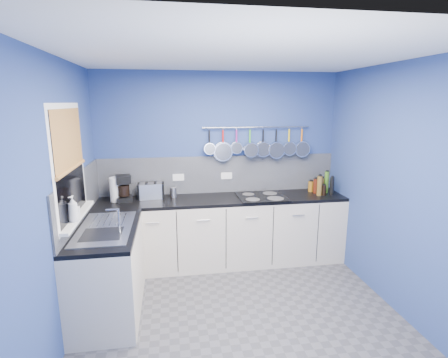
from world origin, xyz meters
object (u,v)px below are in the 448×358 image
object	(u,v)px
coffee_maker	(124,188)
paper_towel	(115,189)
toaster	(151,191)
soap_bottle_b	(75,210)
canister	(173,192)
hob	(262,197)
soap_bottle_a	(73,209)

from	to	relation	value
coffee_maker	paper_towel	bearing A→B (deg)	163.82
paper_towel	coffee_maker	world-z (taller)	coffee_maker
paper_towel	toaster	distance (m)	0.44
soap_bottle_b	coffee_maker	bearing A→B (deg)	74.44
coffee_maker	canister	bearing A→B (deg)	-2.82
soap_bottle_b	hob	size ratio (longest dim) A/B	0.28
toaster	hob	xyz separation A→B (m)	(1.41, -0.18, -0.09)
canister	coffee_maker	bearing A→B (deg)	-171.34
soap_bottle_a	paper_towel	world-z (taller)	soap_bottle_a
coffee_maker	canister	xyz separation A→B (m)	(0.61, 0.09, -0.10)
hob	toaster	bearing A→B (deg)	172.87
soap_bottle_b	paper_towel	bearing A→B (deg)	79.74
soap_bottle_a	canister	bearing A→B (deg)	53.56
paper_towel	hob	xyz separation A→B (m)	(1.84, -0.10, -0.14)
coffee_maker	toaster	xyz separation A→B (m)	(0.33, 0.08, -0.06)
canister	soap_bottle_b	bearing A→B (deg)	-127.81
coffee_maker	hob	world-z (taller)	coffee_maker
toaster	canister	xyz separation A→B (m)	(0.28, 0.01, -0.04)
soap_bottle_a	soap_bottle_b	xyz separation A→B (m)	(0.00, 0.06, -0.03)
coffee_maker	hob	xyz separation A→B (m)	(1.74, -0.10, -0.16)
soap_bottle_a	toaster	distance (m)	1.38
toaster	hob	world-z (taller)	toaster
toaster	canister	bearing A→B (deg)	-5.83
soap_bottle_b	canister	distance (m)	1.49
soap_bottle_a	coffee_maker	distance (m)	1.18
canister	hob	bearing A→B (deg)	-9.41
soap_bottle_a	toaster	size ratio (longest dim) A/B	0.78
soap_bottle_a	paper_towel	xyz separation A→B (m)	(0.20, 1.14, -0.12)
soap_bottle_b	paper_towel	xyz separation A→B (m)	(0.20, 1.08, -0.09)
paper_towel	hob	distance (m)	1.85
paper_towel	toaster	world-z (taller)	paper_towel
paper_towel	soap_bottle_b	bearing A→B (deg)	-100.26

